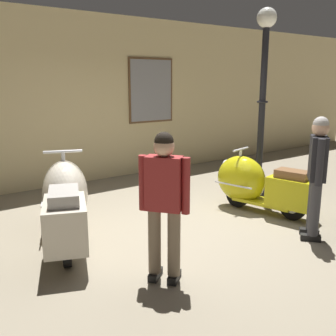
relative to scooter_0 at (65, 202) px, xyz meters
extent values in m
plane|color=gray|center=(1.47, -0.60, -0.51)|extent=(60.00, 60.00, 0.00)
cube|color=#CCB784|center=(1.47, 2.71, 1.13)|extent=(18.00, 0.20, 3.28)
cube|color=brown|center=(3.03, 2.60, 1.28)|extent=(1.12, 0.03, 1.37)
cube|color=gray|center=(3.03, 2.58, 1.28)|extent=(1.04, 0.01, 1.29)
cylinder|color=black|center=(0.13, 0.33, -0.28)|extent=(0.25, 0.45, 0.45)
cylinder|color=silver|center=(0.13, 0.33, -0.28)|extent=(0.18, 0.23, 0.20)
cylinder|color=black|center=(-0.26, -0.67, -0.28)|extent=(0.25, 0.45, 0.45)
cylinder|color=silver|center=(-0.26, -0.67, -0.28)|extent=(0.18, 0.23, 0.20)
cube|color=beige|center=(-0.07, -0.17, -0.31)|extent=(0.77, 1.15, 0.06)
ellipsoid|color=beige|center=(0.11, 0.28, 0.04)|extent=(0.90, 1.10, 0.86)
cube|color=beige|center=(-0.25, -0.63, -0.04)|extent=(0.70, 0.88, 0.50)
cube|color=gray|center=(-0.25, -0.63, 0.28)|extent=(0.49, 0.62, 0.14)
sphere|color=silver|center=(0.23, 0.57, 0.27)|extent=(0.17, 0.17, 0.17)
cylinder|color=silver|center=(0.12, 0.31, 0.43)|extent=(0.05, 0.05, 0.32)
cylinder|color=silver|center=(0.12, 0.31, 0.59)|extent=(0.48, 0.22, 0.04)
cube|color=silver|center=(-0.16, 0.38, -0.02)|extent=(0.29, 0.71, 0.03)
cylinder|color=black|center=(2.76, -0.33, -0.32)|extent=(0.17, 0.40, 0.39)
cylinder|color=silver|center=(2.76, -0.33, -0.32)|extent=(0.13, 0.19, 0.18)
cylinder|color=black|center=(2.98, -1.23, -0.32)|extent=(0.17, 0.40, 0.39)
cylinder|color=silver|center=(2.98, -1.23, -0.32)|extent=(0.13, 0.19, 0.18)
cube|color=gold|center=(2.87, -0.78, -0.33)|extent=(0.56, 0.98, 0.05)
ellipsoid|color=gold|center=(2.77, -0.38, -0.04)|extent=(0.69, 0.92, 0.74)
cube|color=gold|center=(2.97, -1.19, -0.10)|extent=(0.54, 0.74, 0.43)
cube|color=brown|center=(2.97, -1.19, 0.17)|extent=(0.38, 0.52, 0.12)
sphere|color=silver|center=(2.71, -0.11, 0.17)|extent=(0.15, 0.15, 0.15)
cylinder|color=silver|center=(2.76, -0.35, 0.30)|extent=(0.04, 0.04, 0.27)
cylinder|color=silver|center=(2.76, -0.35, 0.44)|extent=(0.42, 0.13, 0.03)
cube|color=silver|center=(2.53, -0.43, -0.09)|extent=(0.17, 0.64, 0.02)
cylinder|color=black|center=(3.53, -0.08, -0.42)|extent=(0.28, 0.28, 0.18)
cylinder|color=black|center=(3.53, -0.08, 1.01)|extent=(0.11, 0.11, 2.68)
torus|color=black|center=(3.53, -0.08, 1.14)|extent=(0.19, 0.19, 0.04)
sphere|color=white|center=(3.53, -0.08, 2.49)|extent=(0.33, 0.33, 0.33)
cube|color=black|center=(0.50, -1.63, -0.47)|extent=(0.25, 0.22, 0.07)
cylinder|color=#72604C|center=(0.48, -1.64, -0.06)|extent=(0.13, 0.13, 0.76)
cube|color=black|center=(0.37, -1.47, -0.47)|extent=(0.25, 0.22, 0.07)
cylinder|color=#72604C|center=(0.36, -1.48, -0.06)|extent=(0.13, 0.13, 0.76)
cube|color=maroon|center=(0.42, -1.56, 0.52)|extent=(0.36, 0.39, 0.54)
cylinder|color=maroon|center=(0.56, -1.73, 0.51)|extent=(0.08, 0.08, 0.56)
cylinder|color=maroon|center=(0.29, -1.39, 0.51)|extent=(0.08, 0.08, 0.56)
sphere|color=tan|center=(0.42, -1.56, 0.89)|extent=(0.20, 0.20, 0.20)
sphere|color=black|center=(0.42, -1.56, 0.93)|extent=(0.19, 0.19, 0.19)
cube|color=black|center=(2.69, -1.71, -0.47)|extent=(0.23, 0.25, 0.08)
cylinder|color=#38383D|center=(2.70, -1.73, -0.04)|extent=(0.13, 0.13, 0.78)
cube|color=black|center=(2.53, -1.85, -0.47)|extent=(0.23, 0.25, 0.08)
cylinder|color=#38383D|center=(2.54, -1.86, -0.04)|extent=(0.13, 0.13, 0.78)
cube|color=#232328|center=(2.62, -1.80, 0.55)|extent=(0.40, 0.38, 0.55)
cylinder|color=#232328|center=(2.79, -1.65, 0.54)|extent=(0.09, 0.09, 0.57)
cylinder|color=#232328|center=(2.45, -1.94, 0.54)|extent=(0.09, 0.09, 0.57)
sphere|color=tan|center=(2.62, -1.80, 0.93)|extent=(0.21, 0.21, 0.21)
sphere|color=gray|center=(2.62, -1.80, 0.97)|extent=(0.19, 0.19, 0.19)
camera|label=1|loc=(-1.68, -4.54, 1.51)|focal=41.38mm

